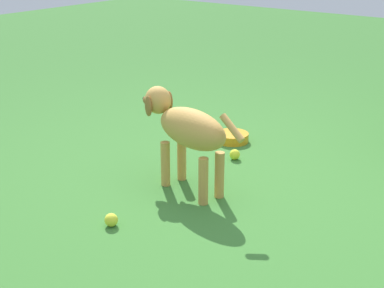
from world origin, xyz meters
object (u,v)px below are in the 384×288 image
at_px(water_bowl, 232,137).
at_px(dog, 186,128).
at_px(tennis_ball_1, 111,220).
at_px(tennis_ball_0, 235,154).

bearing_deg(water_bowl, dog, -75.33).
bearing_deg(dog, tennis_ball_1, 98.49).
bearing_deg(tennis_ball_0, water_bowl, 125.79).
relative_size(tennis_ball_0, water_bowl, 0.30).
bearing_deg(water_bowl, tennis_ball_1, -82.53).
distance_m(dog, water_bowl, 0.87).
bearing_deg(tennis_ball_1, dog, 87.16).
distance_m(dog, tennis_ball_0, 0.61).
xyz_separation_m(tennis_ball_0, water_bowl, (-0.19, 0.26, -0.00)).
height_order(tennis_ball_0, tennis_ball_1, same).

